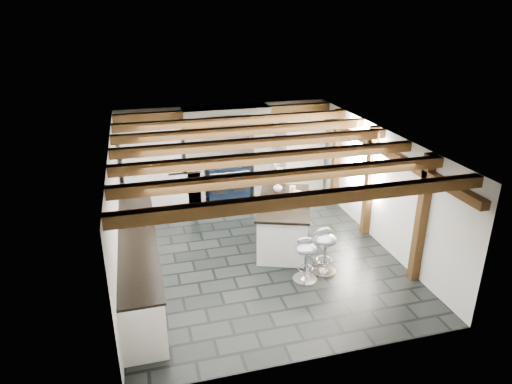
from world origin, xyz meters
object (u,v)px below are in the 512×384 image
object	(u,v)px
range_cooker	(228,182)
kitchen_island	(284,222)
bar_stool_far	(306,255)
bar_stool_near	(325,246)

from	to	relation	value
range_cooker	kitchen_island	distance (m)	2.55
kitchen_island	range_cooker	bearing A→B (deg)	124.37
range_cooker	bar_stool_far	xyz separation A→B (m)	(0.57, -3.82, 0.03)
kitchen_island	bar_stool_far	bearing A→B (deg)	-71.33
bar_stool_near	bar_stool_far	world-z (taller)	bar_stool_near
bar_stool_far	bar_stool_near	bearing A→B (deg)	33.01
bar_stool_near	bar_stool_far	xyz separation A→B (m)	(-0.42, -0.16, -0.03)
range_cooker	bar_stool_near	size ratio (longest dim) A/B	1.20
bar_stool_near	bar_stool_far	bearing A→B (deg)	-160.18
kitchen_island	bar_stool_far	xyz separation A→B (m)	(-0.04, -1.34, 0.01)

